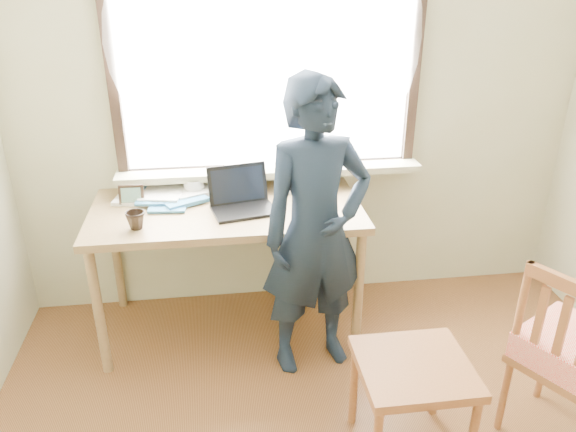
{
  "coord_description": "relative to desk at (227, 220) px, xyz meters",
  "views": [
    {
      "loc": [
        -0.53,
        -1.31,
        2.13
      ],
      "look_at": [
        -0.22,
        0.95,
        1.06
      ],
      "focal_mm": 35.0,
      "sensor_mm": 36.0,
      "label": 1
    }
  ],
  "objects": [
    {
      "name": "room_shell",
      "position": [
        0.46,
        -1.43,
        0.9
      ],
      "size": [
        3.52,
        4.02,
        2.61
      ],
      "color": "beige",
      "rests_on": "ground"
    },
    {
      "name": "work_chair",
      "position": [
        0.77,
        -1.08,
        -0.31
      ],
      "size": [
        0.49,
        0.47,
        0.5
      ],
      "color": "#9B5D32",
      "rests_on": "ground"
    },
    {
      "name": "laptop",
      "position": [
        0.08,
        -0.03,
        0.14
      ],
      "size": [
        0.39,
        0.34,
        0.23
      ],
      "color": "black",
      "rests_on": "desk"
    },
    {
      "name": "picture_frame",
      "position": [
        -0.53,
        0.1,
        0.14
      ],
      "size": [
        0.14,
        0.02,
        0.11
      ],
      "color": "black",
      "rests_on": "desk"
    },
    {
      "name": "mouse",
      "position": [
        0.44,
        -0.1,
        0.1
      ],
      "size": [
        0.1,
        0.07,
        0.04
      ],
      "primitive_type": "ellipsoid",
      "color": "black",
      "rests_on": "desk"
    },
    {
      "name": "person",
      "position": [
        0.45,
        -0.37,
        0.08
      ],
      "size": [
        0.67,
        0.52,
        1.64
      ],
      "primitive_type": "imported",
      "rotation": [
        0.0,
        0.0,
        0.23
      ],
      "color": "black",
      "rests_on": "ground"
    },
    {
      "name": "mug_white",
      "position": [
        -0.18,
        0.21,
        0.13
      ],
      "size": [
        0.16,
        0.16,
        0.1
      ],
      "primitive_type": "imported",
      "rotation": [
        0.0,
        0.0,
        0.32
      ],
      "color": "white",
      "rests_on": "desk"
    },
    {
      "name": "book_a",
      "position": [
        -0.48,
        0.25,
        0.1
      ],
      "size": [
        0.2,
        0.26,
        0.02
      ],
      "primitive_type": "imported",
      "rotation": [
        0.0,
        0.0,
        0.09
      ],
      "color": "white",
      "rests_on": "desk"
    },
    {
      "name": "book_b",
      "position": [
        0.38,
        0.25,
        0.09
      ],
      "size": [
        0.24,
        0.28,
        0.02
      ],
      "primitive_type": "imported",
      "rotation": [
        0.0,
        0.0,
        -0.38
      ],
      "color": "white",
      "rests_on": "desk"
    },
    {
      "name": "mug_dark",
      "position": [
        -0.48,
        -0.22,
        0.13
      ],
      "size": [
        0.13,
        0.13,
        0.1
      ],
      "primitive_type": "imported",
      "rotation": [
        0.0,
        0.0,
        -0.33
      ],
      "color": "black",
      "rests_on": "desk"
    },
    {
      "name": "desk",
      "position": [
        0.0,
        0.0,
        0.0
      ],
      "size": [
        1.54,
        0.77,
        0.82
      ],
      "color": "olive",
      "rests_on": "ground"
    },
    {
      "name": "side_chair",
      "position": [
        1.5,
        -1.1,
        -0.24
      ],
      "size": [
        0.58,
        0.59,
        0.94
      ],
      "color": "#9B5D32",
      "rests_on": "ground"
    },
    {
      "name": "desk_clutter",
      "position": [
        -0.43,
        0.21,
        0.1
      ],
      "size": [
        0.7,
        0.48,
        0.03
      ],
      "color": "white",
      "rests_on": "desk"
    }
  ]
}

